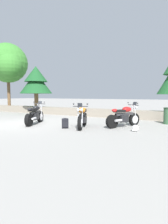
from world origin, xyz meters
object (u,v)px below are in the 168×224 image
rider_backpack (65,123)px  rider_helmet (135,128)px  pine_tree_mid_left (36,81)px  motorcycle_black_near_left (35,115)px  trash_bin (168,116)px  motorcycle_red_far_right (124,117)px  motorcycle_orange_centre (82,117)px  leafy_tree_far_left (8,64)px

rider_backpack → rider_helmet: rider_backpack is taller
pine_tree_mid_left → rider_helmet: bearing=-23.8°
rider_backpack → pine_tree_mid_left: 8.14m
motorcycle_black_near_left → pine_tree_mid_left: (-4.03, 4.49, 2.22)m
trash_bin → motorcycle_red_far_right: bearing=-132.3°
motorcycle_orange_centre → pine_tree_mid_left: 8.24m
rider_backpack → trash_bin: (4.02, 3.61, 0.19)m
motorcycle_red_far_right → pine_tree_mid_left: size_ratio=0.57×
motorcycle_red_far_right → rider_backpack: 2.81m
motorcycle_orange_centre → leafy_tree_far_left: leafy_tree_far_left is taller
leafy_tree_far_left → pine_tree_mid_left: (3.39, -0.11, -1.64)m
rider_backpack → leafy_tree_far_left: leafy_tree_far_left is taller
rider_helmet → pine_tree_mid_left: pine_tree_mid_left is taller
rider_helmet → trash_bin: bearing=70.2°
trash_bin → motorcycle_black_near_left: bearing=-151.5°
motorcycle_red_far_right → motorcycle_black_near_left: bearing=-162.5°
rider_backpack → pine_tree_mid_left: size_ratio=0.14×
motorcycle_black_near_left → leafy_tree_far_left: bearing=148.2°
motorcycle_orange_centre → rider_backpack: motorcycle_orange_centre is taller
motorcycle_red_far_right → rider_backpack: bearing=-143.6°
leafy_tree_far_left → rider_backpack: bearing=-27.2°
motorcycle_orange_centre → motorcycle_black_near_left: bearing=-174.7°
motorcycle_black_near_left → rider_helmet: size_ratio=7.11×
rider_helmet → motorcycle_red_far_right: bearing=129.8°
motorcycle_orange_centre → rider_backpack: (-0.59, -0.54, -0.24)m
motorcycle_black_near_left → rider_helmet: bearing=5.3°
motorcycle_black_near_left → motorcycle_orange_centre: same height
leafy_tree_far_left → motorcycle_black_near_left: bearing=-31.8°
leafy_tree_far_left → motorcycle_orange_centre: bearing=-23.3°
rider_backpack → rider_helmet: 3.10m
motorcycle_red_far_right → rider_helmet: 1.22m
motorcycle_orange_centre → motorcycle_red_far_right: size_ratio=1.05×
motorcycle_red_far_right → pine_tree_mid_left: (-8.36, 3.12, 2.22)m
pine_tree_mid_left → motorcycle_black_near_left: bearing=-48.1°
motorcycle_black_near_left → pine_tree_mid_left: bearing=131.9°
rider_helmet → pine_tree_mid_left: (-9.11, 4.02, 2.57)m
motorcycle_orange_centre → motorcycle_red_far_right: (1.66, 1.12, 0.00)m
motorcycle_red_far_right → pine_tree_mid_left: pine_tree_mid_left is taller
rider_backpack → leafy_tree_far_left: (-9.51, 4.89, 4.10)m
motorcycle_red_far_right → trash_bin: bearing=47.7°
motorcycle_black_near_left → leafy_tree_far_left: size_ratio=0.35×
motorcycle_orange_centre → leafy_tree_far_left: 11.66m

